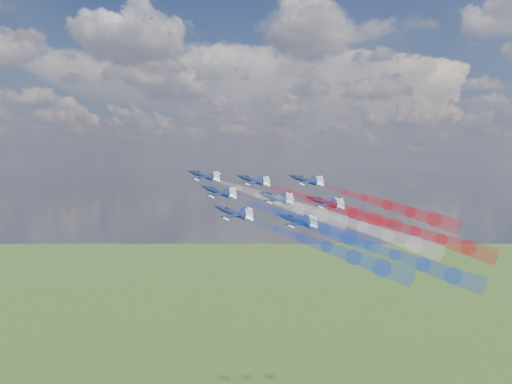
% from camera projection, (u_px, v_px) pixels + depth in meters
% --- Properties ---
extents(jet_lead, '(15.20, 13.19, 8.11)m').
position_uv_depth(jet_lead, '(205.00, 176.00, 160.81)').
color(jet_lead, black).
extents(trail_lead, '(38.28, 14.38, 14.37)m').
position_uv_depth(trail_lead, '(278.00, 201.00, 148.16)').
color(trail_lead, white).
extents(jet_inner_left, '(15.20, 13.19, 8.11)m').
position_uv_depth(jet_inner_left, '(220.00, 192.00, 147.80)').
color(jet_inner_left, black).
extents(trail_inner_left, '(38.28, 14.38, 14.37)m').
position_uv_depth(trail_inner_left, '(301.00, 221.00, 135.15)').
color(trail_inner_left, blue).
extents(jet_inner_right, '(15.20, 13.19, 8.11)m').
position_uv_depth(jet_inner_right, '(254.00, 181.00, 162.99)').
color(jet_inner_right, black).
extents(trail_inner_right, '(38.28, 14.38, 14.37)m').
position_uv_depth(trail_inner_right, '(331.00, 205.00, 150.34)').
color(trail_inner_right, red).
extents(jet_outer_left, '(15.20, 13.19, 8.11)m').
position_uv_depth(jet_outer_left, '(235.00, 213.00, 135.36)').
color(jet_outer_left, black).
extents(trail_outer_left, '(38.28, 14.38, 14.37)m').
position_uv_depth(trail_outer_left, '(326.00, 247.00, 122.71)').
color(trail_outer_left, blue).
extents(jet_center_third, '(15.20, 13.19, 8.11)m').
position_uv_depth(jet_center_third, '(276.00, 198.00, 148.49)').
color(jet_center_third, black).
extents(trail_center_third, '(38.28, 14.38, 14.37)m').
position_uv_depth(trail_center_third, '(363.00, 227.00, 135.84)').
color(trail_center_third, white).
extents(jet_outer_right, '(15.20, 13.19, 8.11)m').
position_uv_depth(jet_outer_right, '(307.00, 181.00, 164.23)').
color(jet_outer_right, black).
extents(trail_outer_right, '(38.28, 14.38, 14.37)m').
position_uv_depth(trail_outer_right, '(387.00, 205.00, 151.58)').
color(trail_outer_right, red).
extents(jet_rear_left, '(15.20, 13.19, 8.11)m').
position_uv_depth(jet_rear_left, '(298.00, 221.00, 137.25)').
color(jet_rear_left, black).
extents(trail_rear_left, '(38.28, 14.38, 14.37)m').
position_uv_depth(trail_rear_left, '(395.00, 255.00, 124.60)').
color(trail_rear_left, blue).
extents(jet_rear_right, '(15.20, 13.19, 8.11)m').
position_uv_depth(jet_rear_right, '(326.00, 203.00, 151.94)').
color(jet_rear_right, black).
extents(trail_rear_right, '(38.28, 14.38, 14.37)m').
position_uv_depth(trail_rear_right, '(415.00, 232.00, 139.28)').
color(trail_rear_right, red).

